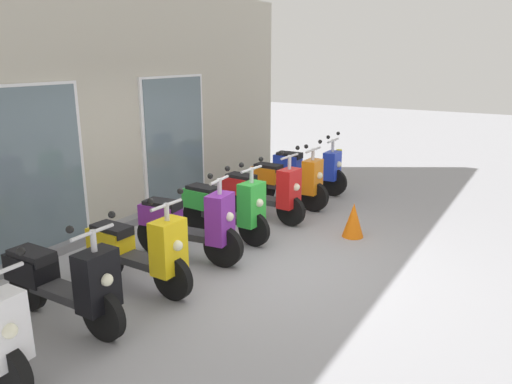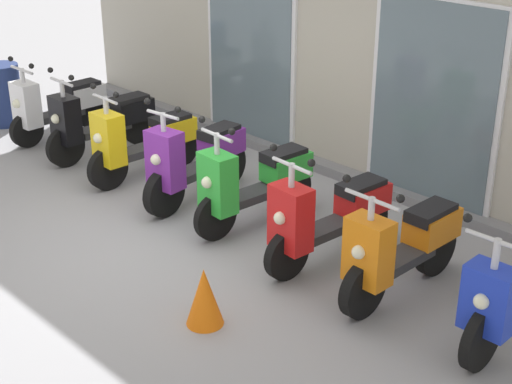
# 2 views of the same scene
# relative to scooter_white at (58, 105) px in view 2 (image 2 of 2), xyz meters

# --- Properties ---
(ground_plane) EXTENTS (40.00, 40.00, 0.00)m
(ground_plane) POSITION_rel_scooter_white_xyz_m (3.36, -0.84, -0.47)
(ground_plane) COLOR #939399
(storefront_facade) EXTENTS (9.75, 0.50, 3.74)m
(storefront_facade) POSITION_rel_scooter_white_xyz_m (3.36, 1.93, 1.34)
(storefront_facade) COLOR #B2AD9E
(storefront_facade) RESTS_ON ground_plane
(scooter_white) EXTENTS (0.59, 1.51, 1.18)m
(scooter_white) POSITION_rel_scooter_white_xyz_m (0.00, 0.00, 0.00)
(scooter_white) COLOR black
(scooter_white) RESTS_ON ground_plane
(scooter_black) EXTENTS (0.55, 1.65, 1.22)m
(scooter_black) POSITION_rel_scooter_white_xyz_m (0.98, 0.06, 0.01)
(scooter_black) COLOR black
(scooter_black) RESTS_ON ground_plane
(scooter_yellow) EXTENTS (0.53, 1.58, 1.23)m
(scooter_yellow) POSITION_rel_scooter_white_xyz_m (1.96, -0.01, 0.01)
(scooter_yellow) COLOR black
(scooter_yellow) RESTS_ON ground_plane
(scooter_purple) EXTENTS (0.54, 1.58, 1.28)m
(scooter_purple) POSITION_rel_scooter_white_xyz_m (2.92, -0.00, 0.03)
(scooter_purple) COLOR black
(scooter_purple) RESTS_ON ground_plane
(scooter_green) EXTENTS (0.54, 1.57, 1.25)m
(scooter_green) POSITION_rel_scooter_white_xyz_m (3.81, 0.04, 0.04)
(scooter_green) COLOR black
(scooter_green) RESTS_ON ground_plane
(scooter_red) EXTENTS (0.55, 1.60, 1.25)m
(scooter_red) POSITION_rel_scooter_white_xyz_m (4.86, 0.01, 0.01)
(scooter_red) COLOR black
(scooter_red) RESTS_ON ground_plane
(scooter_orange) EXTENTS (0.61, 1.58, 1.22)m
(scooter_orange) POSITION_rel_scooter_white_xyz_m (5.72, 0.00, 0.01)
(scooter_orange) COLOR black
(scooter_orange) RESTS_ON ground_plane
(trash_bin) EXTENTS (0.52, 0.52, 0.88)m
(trash_bin) POSITION_rel_scooter_white_xyz_m (-1.08, -0.25, -0.03)
(trash_bin) COLOR navy
(trash_bin) RESTS_ON ground_plane
(traffic_cone) EXTENTS (0.32, 0.32, 0.52)m
(traffic_cone) POSITION_rel_scooter_white_xyz_m (4.86, -1.54, -0.21)
(traffic_cone) COLOR orange
(traffic_cone) RESTS_ON ground_plane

